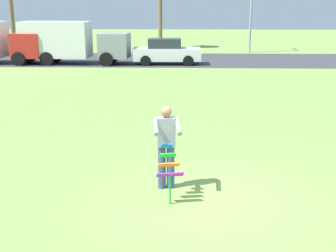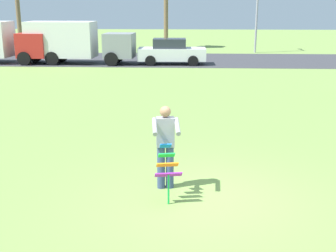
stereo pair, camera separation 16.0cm
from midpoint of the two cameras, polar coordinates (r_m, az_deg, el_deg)
name	(u,v)px [view 1 (the left image)]	position (r m, az deg, el deg)	size (l,w,h in m)	color
ground_plane	(206,199)	(8.87, 4.38, -9.26)	(120.00, 120.00, 0.00)	olive
road_strip	(191,60)	(30.75, 2.80, 8.44)	(120.00, 8.00, 0.01)	#38383D
person_kite_flyer	(166,144)	(9.01, -0.73, -2.33)	(0.59, 0.69, 1.73)	#384772
kite_held	(169,166)	(8.51, -0.43, -5.14)	(0.53, 0.68, 1.07)	blue
parked_truck_grey_van	(69,41)	(29.15, -12.67, 10.49)	(6.76, 2.27, 2.62)	gray
parked_car_white	(166,52)	(28.31, -0.37, 9.43)	(4.25, 1.93, 1.60)	white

